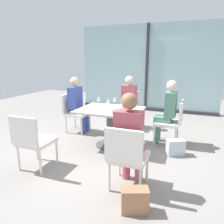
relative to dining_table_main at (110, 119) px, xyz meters
The scene contains 22 objects.
ground_plane 0.54m from the dining_table_main, ahead, with size 12.00×12.00×0.00m, color gray.
window_wall_backdrop 3.27m from the dining_table_main, 90.00° to the left, with size 4.42×0.10×2.70m.
dining_table_main is the anchor object (origin of this frame).
chair_front_right 1.48m from the dining_table_main, 60.33° to the right, with size 0.46×0.50×0.87m.
chair_far_right 1.21m from the dining_table_main, 24.86° to the left, with size 0.50×0.46×0.87m.
chair_near_window 1.29m from the dining_table_main, 90.00° to the left, with size 0.46×0.51×0.87m.
chair_far_left 1.21m from the dining_table_main, 155.14° to the left, with size 0.50×0.46×0.87m.
chair_front_left 1.48m from the dining_table_main, 119.67° to the right, with size 0.46×0.50×0.87m.
person_front_right 1.40m from the dining_table_main, 58.10° to the right, with size 0.34×0.39×1.26m.
person_far_right 1.12m from the dining_table_main, 27.23° to the left, with size 0.39×0.34×1.26m.
person_near_window 1.19m from the dining_table_main, 90.00° to the left, with size 0.34×0.39×1.26m.
person_far_left 1.12m from the dining_table_main, 152.77° to the left, with size 0.39×0.34×1.26m.
wine_glass_0 0.53m from the dining_table_main, 144.62° to the left, with size 0.07×0.07×0.18m.
wine_glass_1 0.46m from the dining_table_main, 94.78° to the left, with size 0.07×0.07×0.18m.
wine_glass_2 0.62m from the dining_table_main, 33.06° to the right, with size 0.07×0.07×0.18m.
wine_glass_3 0.40m from the dining_table_main, ahead, with size 0.07×0.07×0.18m.
wine_glass_4 0.34m from the dining_table_main, 129.25° to the left, with size 0.07×0.07×0.18m.
wine_glass_5 0.54m from the dining_table_main, 40.02° to the right, with size 0.07×0.07×0.18m.
coffee_cup 0.43m from the dining_table_main, 59.96° to the right, with size 0.08×0.08×0.09m, color white.
cell_phone_on_table 0.33m from the dining_table_main, 47.47° to the left, with size 0.07×0.14×0.01m, color black.
handbag_0 1.93m from the dining_table_main, 60.23° to the right, with size 0.30×0.16×0.28m, color #A3704C.
handbag_1 1.29m from the dining_table_main, ahead, with size 0.30×0.16×0.28m, color silver.
Camera 1 is at (1.43, -3.62, 1.65)m, focal length 34.19 mm.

